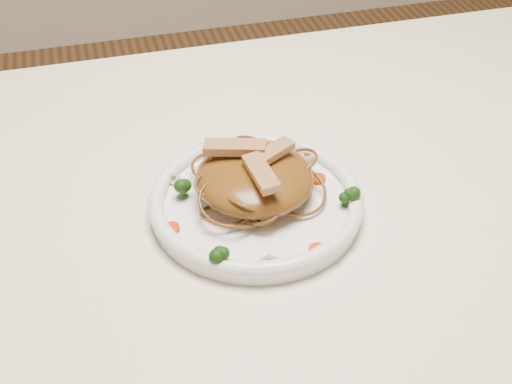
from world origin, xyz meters
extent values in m
cube|color=white|center=(0.00, 0.00, 0.73)|extent=(1.20, 0.80, 0.04)
cylinder|color=brown|center=(0.54, 0.34, 0.35)|extent=(0.06, 0.06, 0.71)
cylinder|color=white|center=(-0.04, -0.05, 0.76)|extent=(0.29, 0.29, 0.02)
ellipsoid|color=brown|center=(-0.04, -0.04, 0.79)|extent=(0.19, 0.19, 0.05)
cube|color=tan|center=(-0.02, -0.03, 0.82)|extent=(0.06, 0.05, 0.01)
cube|color=tan|center=(-0.06, -0.01, 0.82)|extent=(0.08, 0.05, 0.01)
cube|color=tan|center=(-0.04, -0.07, 0.82)|extent=(0.03, 0.07, 0.01)
cylinder|color=#EB3A08|center=(0.01, 0.02, 0.77)|extent=(0.02, 0.02, 0.00)
cylinder|color=#EB3A08|center=(-0.15, -0.08, 0.77)|extent=(0.02, 0.02, 0.00)
cylinder|color=#EB3A08|center=(0.04, -0.03, 0.77)|extent=(0.03, 0.03, 0.00)
cylinder|color=#EB3A08|center=(-0.08, 0.06, 0.77)|extent=(0.02, 0.02, 0.00)
cylinder|color=#EB3A08|center=(0.00, -0.15, 0.77)|extent=(0.02, 0.02, 0.00)
cylinder|color=#C3AD92|center=(-0.06, -0.16, 0.77)|extent=(0.02, 0.02, 0.01)
cylinder|color=#C3AD92|center=(0.04, 0.02, 0.77)|extent=(0.03, 0.03, 0.01)
cylinder|color=#C3AD92|center=(-0.14, 0.02, 0.77)|extent=(0.03, 0.03, 0.01)
cylinder|color=#C3AD92|center=(0.02, 0.03, 0.77)|extent=(0.03, 0.03, 0.01)
camera|label=1|loc=(-0.22, -0.67, 1.31)|focal=48.27mm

